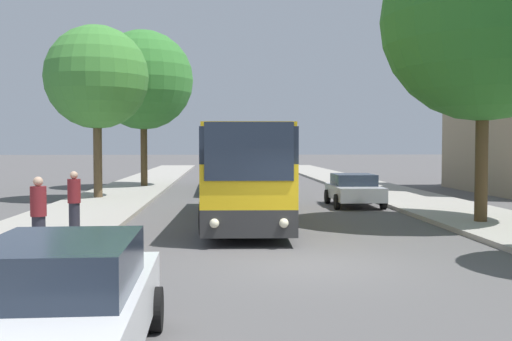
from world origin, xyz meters
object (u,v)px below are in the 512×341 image
at_px(bus_middle, 241,160).
at_px(parked_car_right_near, 354,189).
at_px(pedestrian_waiting_near, 74,201).
at_px(parked_car_left_curb, 63,302).
at_px(tree_left_near, 143,80).
at_px(tree_left_far, 97,78).
at_px(pedestrian_waiting_far, 39,214).
at_px(bus_front, 247,171).
at_px(tree_right_near, 484,19).

bearing_deg(bus_middle, parked_car_right_near, -65.52).
distance_m(bus_middle, pedestrian_waiting_near, 18.27).
distance_m(parked_car_left_curb, tree_left_near, 29.99).
xyz_separation_m(pedestrian_waiting_near, tree_left_near, (-0.46, 19.14, 5.45)).
bearing_deg(tree_left_far, pedestrian_waiting_far, -83.78).
bearing_deg(pedestrian_waiting_near, parked_car_left_curb, 9.07).
bearing_deg(parked_car_right_near, parked_car_left_curb, 68.69).
xyz_separation_m(parked_car_right_near, tree_left_far, (-11.37, 3.33, 5.00)).
distance_m(parked_car_left_curb, tree_left_far, 22.34).
xyz_separation_m(bus_front, pedestrian_waiting_far, (-5.04, -6.46, -0.69)).
distance_m(bus_front, bus_middle, 14.22).
bearing_deg(tree_right_near, bus_front, 167.23).
xyz_separation_m(bus_middle, tree_left_near, (-5.77, 1.68, 4.74)).
bearing_deg(parked_car_right_near, pedestrian_waiting_near, 40.13).
bearing_deg(pedestrian_waiting_near, bus_middle, 159.31).
xyz_separation_m(tree_left_near, tree_left_far, (-1.15, -7.88, -0.74)).
relative_size(bus_middle, tree_left_near, 1.25).
bearing_deg(pedestrian_waiting_near, bus_front, 119.18).
bearing_deg(parked_car_right_near, tree_left_far, -15.28).
bearing_deg(tree_right_near, parked_car_right_near, 112.79).
bearing_deg(parked_car_left_curb, parked_car_right_near, 66.32).
relative_size(bus_middle, pedestrian_waiting_near, 6.82).
bearing_deg(bus_middle, tree_left_near, 163.28).
relative_size(parked_car_right_near, pedestrian_waiting_far, 2.30).
relative_size(parked_car_right_near, tree_left_far, 0.50).
distance_m(bus_front, pedestrian_waiting_far, 8.22).
distance_m(parked_car_left_curb, tree_right_near, 16.54).
bearing_deg(bus_front, pedestrian_waiting_near, -145.10).
distance_m(bus_front, parked_car_left_curb, 13.72).
bearing_deg(parked_car_right_near, tree_left_near, -46.58).
xyz_separation_m(bus_middle, parked_car_right_near, (4.45, -9.54, -1.00)).
relative_size(bus_front, parked_car_left_curb, 2.64).
height_order(parked_car_right_near, pedestrian_waiting_far, pedestrian_waiting_far).
distance_m(bus_front, tree_right_near, 9.04).
bearing_deg(bus_middle, tree_right_near, -66.41).
height_order(parked_car_right_near, pedestrian_waiting_near, pedestrian_waiting_near).
distance_m(parked_car_right_near, tree_left_near, 16.22).
relative_size(tree_left_near, tree_left_far, 1.16).
relative_size(parked_car_right_near, tree_right_near, 0.41).
bearing_deg(tree_left_far, bus_middle, 41.86).
height_order(bus_middle, pedestrian_waiting_far, bus_middle).
bearing_deg(tree_left_far, tree_right_near, -34.62).
xyz_separation_m(parked_car_left_curb, pedestrian_waiting_far, (-2.35, 6.96, 0.23)).
bearing_deg(bus_middle, pedestrian_waiting_near, -107.47).
xyz_separation_m(pedestrian_waiting_far, tree_left_near, (-0.43, 22.36, 5.44)).
height_order(parked_car_left_curb, tree_left_near, tree_left_near).
height_order(bus_front, parked_car_right_near, bus_front).
height_order(pedestrian_waiting_far, tree_left_near, tree_left_near).
height_order(bus_front, tree_left_far, tree_left_far).
height_order(bus_front, tree_right_near, tree_right_near).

